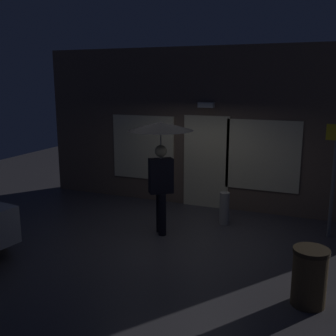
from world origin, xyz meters
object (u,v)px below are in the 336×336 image
object	(u,v)px
person_with_umbrella	(161,146)
trash_bin	(309,277)
street_sign_post	(334,171)
sidewalk_bollard	(224,208)

from	to	relation	value
person_with_umbrella	trash_bin	xyz separation A→B (m)	(2.89, -1.65, -1.37)
street_sign_post	sidewalk_bollard	distance (m)	2.30
trash_bin	street_sign_post	bearing A→B (deg)	85.43
sidewalk_bollard	street_sign_post	bearing A→B (deg)	2.25
person_with_umbrella	trash_bin	bearing A→B (deg)	113.04
street_sign_post	trash_bin	bearing A→B (deg)	-94.57
person_with_umbrella	street_sign_post	bearing A→B (deg)	161.87
street_sign_post	trash_bin	distance (m)	2.88
sidewalk_bollard	trash_bin	xyz separation A→B (m)	(1.86, -2.65, 0.06)
person_with_umbrella	sidewalk_bollard	bearing A→B (deg)	-173.20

